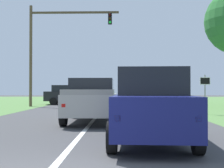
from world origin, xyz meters
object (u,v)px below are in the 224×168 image
at_px(red_suv_near, 151,104).
at_px(crossing_suv_far, 70,94).
at_px(traffic_light, 53,40).
at_px(pickup_truck_lead, 93,100).
at_px(keep_moving_sign, 205,89).

height_order(red_suv_near, crossing_suv_far, red_suv_near).
distance_m(red_suv_near, traffic_light, 19.31).
relative_size(pickup_truck_lead, keep_moving_sign, 2.46).
xyz_separation_m(traffic_light, keep_moving_sign, (10.47, -8.02, -4.07)).
bearing_deg(keep_moving_sign, crossing_suv_far, 129.74).
height_order(keep_moving_sign, crossing_suv_far, keep_moving_sign).
relative_size(pickup_truck_lead, crossing_suv_far, 1.16).
bearing_deg(traffic_light, crossing_suv_far, 74.87).
bearing_deg(keep_moving_sign, pickup_truck_lead, -144.00).
bearing_deg(pickup_truck_lead, crossing_suv_far, 102.35).
bearing_deg(crossing_suv_far, pickup_truck_lead, -77.65).
relative_size(red_suv_near, keep_moving_sign, 2.21).
distance_m(pickup_truck_lead, keep_moving_sign, 7.51).
bearing_deg(red_suv_near, traffic_light, 110.05).
distance_m(traffic_light, crossing_suv_far, 5.80).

